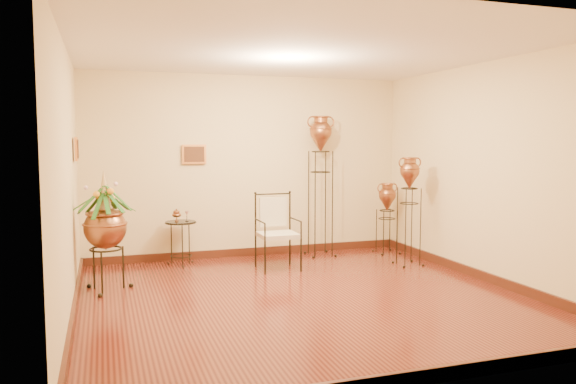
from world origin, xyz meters
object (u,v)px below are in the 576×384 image
object	(u,v)px
side_table	(181,242)
planter_urn	(105,223)
amphora_mid	(409,210)
armchair	(278,232)
amphora_tall	(320,184)

from	to	relation	value
side_table	planter_urn	bearing A→B (deg)	-132.22
amphora_mid	armchair	size ratio (longest dim) A/B	1.49
planter_urn	amphora_tall	bearing A→B (deg)	19.63
amphora_mid	side_table	world-z (taller)	amphora_mid
amphora_tall	armchair	bearing A→B (deg)	-141.92
planter_urn	side_table	world-z (taller)	planter_urn
planter_urn	armchair	world-z (taller)	planter_urn
amphora_tall	planter_urn	xyz separation A→B (m)	(-3.22, -1.15, -0.30)
amphora_tall	armchair	world-z (taller)	amphora_tall
planter_urn	armchair	distance (m)	2.35
amphora_tall	amphora_mid	size ratio (longest dim) A/B	1.39
amphora_mid	planter_urn	distance (m)	4.18
amphora_tall	armchair	xyz separation A→B (m)	(-0.92, -0.72, -0.59)
amphora_tall	planter_urn	bearing A→B (deg)	-160.37
planter_urn	armchair	xyz separation A→B (m)	(2.29, 0.42, -0.29)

